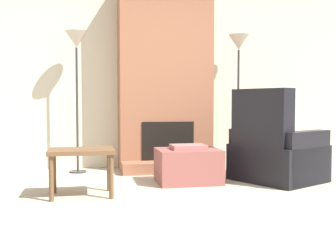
# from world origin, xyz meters

# --- Properties ---
(ground_plane) EXTENTS (24.00, 24.00, 0.00)m
(ground_plane) POSITION_xyz_m (0.00, 0.00, 0.00)
(ground_plane) COLOR #B2A893
(wall_back) EXTENTS (6.90, 0.06, 2.60)m
(wall_back) POSITION_xyz_m (0.00, 2.63, 1.30)
(wall_back) COLOR beige
(wall_back) RESTS_ON ground_plane
(fireplace) EXTENTS (1.27, 0.77, 2.60)m
(fireplace) POSITION_xyz_m (0.00, 2.36, 1.25)
(fireplace) COLOR #935B42
(fireplace) RESTS_ON ground_plane
(ottoman) EXTENTS (0.70, 0.55, 0.44)m
(ottoman) POSITION_xyz_m (0.06, 1.27, 0.20)
(ottoman) COLOR #8C4C47
(ottoman) RESTS_ON ground_plane
(armchair) EXTENTS (1.13, 1.17, 1.07)m
(armchair) POSITION_xyz_m (1.06, 1.16, 0.32)
(armchair) COLOR black
(armchair) RESTS_ON ground_plane
(side_table) EXTENTS (0.63, 0.45, 0.46)m
(side_table) POSITION_xyz_m (-1.13, 0.82, 0.39)
(side_table) COLOR brown
(side_table) RESTS_ON ground_plane
(floor_lamp_left) EXTENTS (0.28, 0.28, 1.84)m
(floor_lamp_left) POSITION_xyz_m (-1.19, 2.25, 1.59)
(floor_lamp_left) COLOR #333333
(floor_lamp_left) RESTS_ON ground_plane
(floor_lamp_right) EXTENTS (0.28, 0.28, 1.86)m
(floor_lamp_right) POSITION_xyz_m (1.02, 2.25, 1.61)
(floor_lamp_right) COLOR #333333
(floor_lamp_right) RESTS_ON ground_plane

